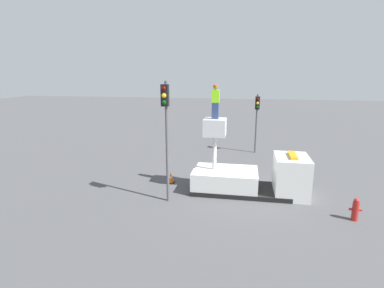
% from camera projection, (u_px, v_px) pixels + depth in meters
% --- Properties ---
extents(ground_plane, '(120.00, 120.00, 0.00)m').
position_uv_depth(ground_plane, '(240.00, 191.00, 16.29)').
color(ground_plane, '#4C4C4F').
extents(bucket_truck, '(6.03, 2.36, 3.95)m').
position_uv_depth(bucket_truck, '(251.00, 177.00, 15.99)').
color(bucket_truck, black).
rests_on(bucket_truck, ground).
extents(worker, '(0.40, 0.26, 1.75)m').
position_uv_depth(worker, '(215.00, 102.00, 15.41)').
color(worker, navy).
rests_on(worker, bucket_truck).
extents(traffic_light_pole, '(0.34, 0.57, 5.93)m').
position_uv_depth(traffic_light_pole, '(166.00, 119.00, 14.03)').
color(traffic_light_pole, '#515156').
rests_on(traffic_light_pole, ground).
extents(traffic_light_across, '(0.34, 0.57, 4.66)m').
position_uv_depth(traffic_light_across, '(257.00, 112.00, 23.36)').
color(traffic_light_across, '#515156').
rests_on(traffic_light_across, ground).
extents(fire_hydrant, '(0.52, 0.28, 1.02)m').
position_uv_depth(fire_hydrant, '(355.00, 210.00, 13.00)').
color(fire_hydrant, '#B2231E').
rests_on(fire_hydrant, ground).
extents(traffic_cone_rear, '(0.44, 0.44, 0.66)m').
position_uv_depth(traffic_cone_rear, '(171.00, 178.00, 17.49)').
color(traffic_cone_rear, black).
rests_on(traffic_cone_rear, ground).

